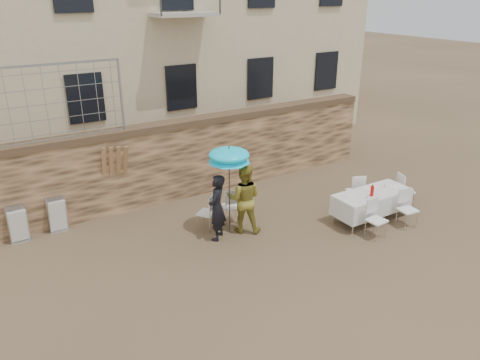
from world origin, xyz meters
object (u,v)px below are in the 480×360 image
umbrella (229,158)px  chair_stack_left (17,221)px  table_chair_front_left (377,219)px  table_chair_front_right (408,209)px  man_suit (217,208)px  woman_dress (244,199)px  soda_bottle (372,191)px  table_chair_back (355,190)px  chair_stack_right (56,212)px  table_chair_side (405,190)px  couple_chair_right (231,205)px  couple_chair_left (207,212)px  banquet_table (373,194)px

umbrella → chair_stack_left: umbrella is taller
table_chair_front_left → table_chair_front_right: 1.10m
man_suit → woman_dress: woman_dress is taller
man_suit → soda_bottle: 3.93m
table_chair_back → chair_stack_right: table_chair_back is taller
table_chair_side → chair_stack_left: 10.05m
man_suit → umbrella: umbrella is taller
couple_chair_right → chair_stack_left: 5.17m
table_chair_front_right → woman_dress: bearing=158.4°
umbrella → table_chair_front_right: bearing=-27.2°
man_suit → couple_chair_left: 0.65m
couple_chair_left → chair_stack_left: bearing=-61.6°
couple_chair_right → chair_stack_right: 4.35m
table_chair_back → table_chair_front_left: bearing=83.0°
man_suit → soda_bottle: man_suit is taller
couple_chair_left → banquet_table: (3.89, -1.75, 0.25)m
table_chair_front_left → table_chair_back: size_ratio=1.00×
couple_chair_left → soda_bottle: (3.69, -1.90, 0.43)m
umbrella → table_chair_front_right: umbrella is taller
couple_chair_right → table_chair_side: size_ratio=1.00×
umbrella → soda_bottle: umbrella is taller
woman_dress → table_chair_front_left: bearing=178.2°
man_suit → chair_stack_right: (-3.19, 2.51, -0.36)m
man_suit → woman_dress: bearing=135.2°
man_suit → banquet_table: 4.07m
table_chair_side → chair_stack_left: bearing=87.3°
couple_chair_left → chair_stack_left: couple_chair_left is taller
couple_chair_right → chair_stack_right: couple_chair_right is taller
woman_dress → couple_chair_right: (-0.05, 0.55, -0.40)m
banquet_table → chair_stack_left: size_ratio=2.28×
chair_stack_right → table_chair_front_right: bearing=-30.5°
table_chair_side → chair_stack_right: bearing=85.3°
woman_dress → couple_chair_left: bearing=-0.6°
woman_dress → soda_bottle: woman_dress is taller
umbrella → table_chair_side: 5.25m
table_chair_side → banquet_table: bearing=112.4°
man_suit → couple_chair_right: size_ratio=1.71×
banquet_table → table_chair_front_left: 0.99m
couple_chair_right → soda_bottle: size_ratio=3.69×
banquet_table → chair_stack_right: chair_stack_right is taller
table_chair_back → table_chair_side: bearing=170.0°
banquet_table → table_chair_side: (1.40, 0.10, -0.25)m
man_suit → chair_stack_right: man_suit is taller
man_suit → table_chair_front_right: (4.39, -1.95, -0.34)m
man_suit → chair_stack_left: (-4.09, 2.51, -0.36)m
couple_chair_right → banquet_table: bearing=164.7°
couple_chair_right → banquet_table: (3.19, -1.75, 0.25)m
table_chair_back → umbrella: bearing=12.6°
couple_chair_left → banquet_table: size_ratio=0.46×
table_chair_front_right → chair_stack_right: 8.79m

